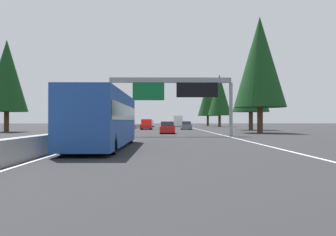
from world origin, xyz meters
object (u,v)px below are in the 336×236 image
(minivan_far_left, at_px, (150,123))
(conifer_right_mid, at_px, (251,80))
(pickup_mid_right, at_px, (146,124))
(box_truck_distant_b, at_px, (178,121))
(sign_gantry_overhead, at_px, (172,90))
(conifer_right_distant, at_px, (208,98))
(sedan_far_center, at_px, (146,125))
(oncoming_far, at_px, (75,127))
(conifer_left_near, at_px, (7,76))
(bus_distant_a, at_px, (104,118))
(oncoming_near, at_px, (97,126))
(sedan_near_right, at_px, (167,128))
(conifer_right_near, at_px, (260,62))
(conifer_right_far, at_px, (220,95))
(sedan_near_center, at_px, (186,126))

(minivan_far_left, height_order, conifer_right_mid, conifer_right_mid)
(pickup_mid_right, bearing_deg, box_truck_distant_b, -11.88)
(sign_gantry_overhead, xyz_separation_m, conifer_right_distant, (72.36, -12.91, 3.99))
(sedan_far_center, xyz_separation_m, oncoming_far, (-25.32, 8.08, 0.00))
(sedan_far_center, bearing_deg, oncoming_far, 162.30)
(conifer_left_near, bearing_deg, bus_distant_a, -146.86)
(bus_distant_a, distance_m, oncoming_near, 21.52)
(sedan_near_right, relative_size, conifer_right_mid, 0.32)
(box_truck_distant_b, xyz_separation_m, conifer_right_distant, (11.41, -9.93, 7.09))
(pickup_mid_right, distance_m, conifer_right_near, 25.69)
(pickup_mid_right, relative_size, conifer_right_mid, 0.40)
(pickup_mid_right, height_order, oncoming_near, same)
(conifer_right_near, bearing_deg, conifer_left_near, 82.50)
(conifer_right_far, bearing_deg, conifer_right_near, 177.05)
(oncoming_near, bearing_deg, sign_gantry_overhead, 55.96)
(bus_distant_a, distance_m, oncoming_far, 26.99)
(oncoming_far, relative_size, conifer_right_distant, 0.31)
(box_truck_distant_b, xyz_separation_m, conifer_left_near, (-47.61, 25.79, 6.25))
(minivan_far_left, bearing_deg, conifer_right_mid, -148.03)
(sedan_far_center, relative_size, oncoming_near, 0.79)
(sedan_near_right, height_order, box_truck_distant_b, box_truck_distant_b)
(bus_distant_a, bearing_deg, oncoming_far, 17.95)
(sedan_near_right, height_order, sedan_far_center, same)
(pickup_mid_right, bearing_deg, sedan_far_center, 3.19)
(box_truck_distant_b, distance_m, oncoming_far, 52.72)
(conifer_right_near, relative_size, conifer_right_distant, 1.04)
(sedan_far_center, distance_m, sedan_near_center, 12.31)
(bus_distant_a, distance_m, box_truck_distant_b, 76.37)
(sedan_near_center, bearing_deg, oncoming_far, 134.93)
(box_truck_distant_b, height_order, minivan_far_left, box_truck_distant_b)
(bus_distant_a, height_order, conifer_left_near, conifer_left_near)
(sedan_near_right, relative_size, minivan_far_left, 0.88)
(sign_gantry_overhead, relative_size, conifer_right_mid, 0.91)
(box_truck_distant_b, bearing_deg, conifer_right_mid, -163.98)
(sedan_near_right, xyz_separation_m, conifer_left_near, (6.18, 22.38, 7.18))
(sign_gantry_overhead, height_order, sedan_far_center, sign_gantry_overhead)
(minivan_far_left, bearing_deg, box_truck_distant_b, -40.96)
(pickup_mid_right, bearing_deg, sedan_near_right, -170.06)
(bus_distant_a, relative_size, conifer_right_far, 0.83)
(minivan_far_left, relative_size, conifer_right_far, 0.36)
(oncoming_near, relative_size, conifer_right_near, 0.38)
(minivan_far_left, xyz_separation_m, conifer_right_mid, (-29.36, -18.33, 7.54))
(conifer_right_mid, height_order, conifer_right_far, conifer_right_mid)
(pickup_mid_right, bearing_deg, sedan_near_center, -101.49)
(sedan_near_center, bearing_deg, sign_gantry_overhead, 173.25)
(sedan_far_center, xyz_separation_m, sedan_near_center, (-9.69, -7.59, 0.00))
(conifer_right_distant, bearing_deg, conifer_right_mid, -178.89)
(bus_distant_a, bearing_deg, box_truck_distant_b, -5.43)
(oncoming_near, height_order, conifer_right_near, conifer_right_near)
(sedan_near_center, xyz_separation_m, conifer_right_far, (29.17, -10.72, 7.72))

